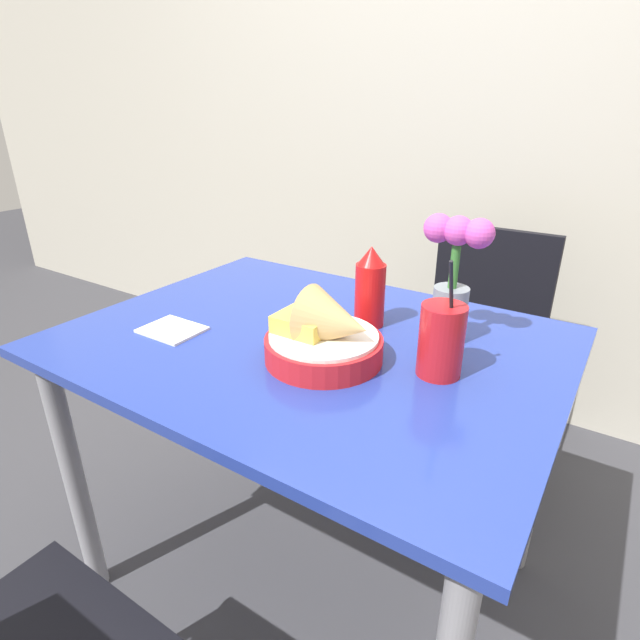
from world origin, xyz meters
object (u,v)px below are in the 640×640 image
(ketchup_bottle, at_px, (370,288))
(flower_vase, at_px, (453,274))
(chair_far_window, at_px, (479,332))
(food_basket, at_px, (327,336))
(drink_cup, at_px, (441,342))

(ketchup_bottle, bearing_deg, flower_vase, 6.46)
(chair_far_window, bearing_deg, ketchup_bottle, -99.49)
(food_basket, bearing_deg, chair_far_window, 83.77)
(chair_far_window, distance_m, food_basket, 0.89)
(flower_vase, bearing_deg, ketchup_bottle, -173.54)
(drink_cup, bearing_deg, chair_far_window, 98.83)
(food_basket, xyz_separation_m, flower_vase, (0.17, 0.23, 0.10))
(ketchup_bottle, relative_size, drink_cup, 0.80)
(food_basket, distance_m, drink_cup, 0.22)
(ketchup_bottle, relative_size, flower_vase, 0.69)
(flower_vase, bearing_deg, chair_far_window, 97.42)
(food_basket, relative_size, ketchup_bottle, 1.26)
(chair_far_window, distance_m, flower_vase, 0.73)
(food_basket, height_order, ketchup_bottle, ketchup_bottle)
(drink_cup, relative_size, flower_vase, 0.87)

